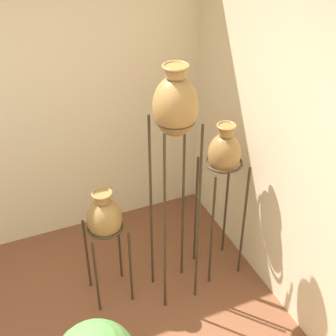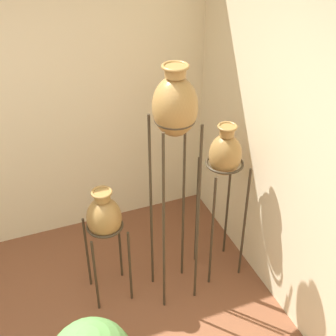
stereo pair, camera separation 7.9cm
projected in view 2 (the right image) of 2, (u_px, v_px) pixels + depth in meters
name	position (u px, v px, depth m)	size (l,w,h in m)	color
vase_stand_tall	(175.00, 113.00, 2.97)	(0.29, 0.29, 1.93)	#382D1E
vase_stand_medium	(225.00, 159.00, 3.46)	(0.30, 0.30, 1.38)	#382D1E
vase_stand_short	(104.00, 219.00, 3.41)	(0.29, 0.29, 1.01)	#382D1E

